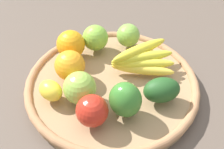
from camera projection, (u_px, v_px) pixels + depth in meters
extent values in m
plane|color=brown|center=(112.00, 91.00, 0.79)|extent=(2.40, 2.40, 0.00)
cylinder|color=#9A7953|center=(112.00, 87.00, 0.78)|extent=(0.44, 0.44, 0.03)
torus|color=#A8754D|center=(112.00, 83.00, 0.77)|extent=(0.45, 0.45, 0.02)
ellipsoid|color=#224D1F|center=(162.00, 90.00, 0.70)|extent=(0.11, 0.10, 0.06)
ellipsoid|color=yellow|center=(142.00, 69.00, 0.78)|extent=(0.12, 0.15, 0.03)
ellipsoid|color=yellow|center=(143.00, 63.00, 0.78)|extent=(0.14, 0.13, 0.03)
ellipsoid|color=yellow|center=(142.00, 57.00, 0.77)|extent=(0.16, 0.11, 0.03)
ellipsoid|color=yellow|center=(140.00, 50.00, 0.78)|extent=(0.17, 0.06, 0.03)
sphere|color=orange|center=(70.00, 66.00, 0.75)|extent=(0.11, 0.11, 0.08)
ellipsoid|color=#387629|center=(125.00, 100.00, 0.66)|extent=(0.08, 0.09, 0.09)
sphere|color=red|center=(92.00, 111.00, 0.65)|extent=(0.09, 0.09, 0.07)
sphere|color=#7CB139|center=(95.00, 38.00, 0.84)|extent=(0.10, 0.10, 0.07)
sphere|color=orange|center=(71.00, 44.00, 0.81)|extent=(0.11, 0.11, 0.08)
ellipsoid|color=yellow|center=(51.00, 91.00, 0.71)|extent=(0.05, 0.07, 0.05)
sphere|color=#8DB343|center=(80.00, 88.00, 0.69)|extent=(0.10, 0.10, 0.08)
sphere|color=#7BAE41|center=(128.00, 35.00, 0.85)|extent=(0.07, 0.07, 0.07)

